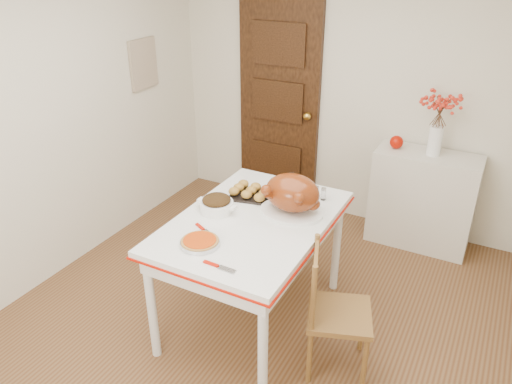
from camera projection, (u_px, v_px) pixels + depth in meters
The scene contains 18 objects.
floor at pixel (246, 330), 3.56m from camera, with size 3.50×4.00×0.00m, color #542F17.
wall_back at pixel (349, 93), 4.58m from camera, with size 3.50×0.00×2.50m, color beige.
wall_left at pixel (42, 127), 3.73m from camera, with size 0.00×4.00×2.50m, color beige.
door_back at pixel (279, 107), 4.95m from camera, with size 0.85×0.06×2.06m, color black.
photo_board at pixel (143, 64), 4.56m from camera, with size 0.03×0.35×0.45m, color tan.
sideboard at pixel (422, 200), 4.42m from camera, with size 0.88×0.39×0.88m, color beige.
kitchen_table at pixel (253, 271), 3.49m from camera, with size 0.97×1.41×0.85m, color silver, non-canonical shape.
chair_oak at pixel (340, 312), 3.08m from camera, with size 0.39×0.39×0.89m, color brown, non-canonical shape.
berry_vase at pixel (438, 126), 4.10m from camera, with size 0.27×0.27×0.52m, color white, non-canonical shape.
apple at pixel (396, 142), 4.32m from camera, with size 0.12×0.12×0.12m, color #AC0E00.
turkey_platter at pixel (292, 195), 3.31m from camera, with size 0.44×0.35×0.28m, color maroon, non-canonical shape.
pumpkin_pie at pixel (200, 242), 3.01m from camera, with size 0.24×0.24×0.05m, color #B63607.
stuffing_dish at pixel (217, 204), 3.38m from camera, with size 0.29×0.23×0.11m, color #3C270F, non-canonical shape.
rolls_tray at pixel (251, 192), 3.58m from camera, with size 0.30×0.23×0.08m, color #AC7A32, non-canonical shape.
pie_server at pixel (219, 267), 2.81m from camera, with size 0.21×0.06×0.01m, color silver, non-canonical shape.
carving_knife at pixel (206, 232), 3.14m from camera, with size 0.25×0.06×0.01m, color silver, non-canonical shape.
drinking_glass at pixel (290, 181), 3.70m from camera, with size 0.07×0.07×0.11m, color white.
shaker_pair at pixel (320, 193), 3.54m from camera, with size 0.09×0.04×0.09m, color white, non-canonical shape.
Camera 1 is at (1.35, -2.38, 2.49)m, focal length 34.70 mm.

